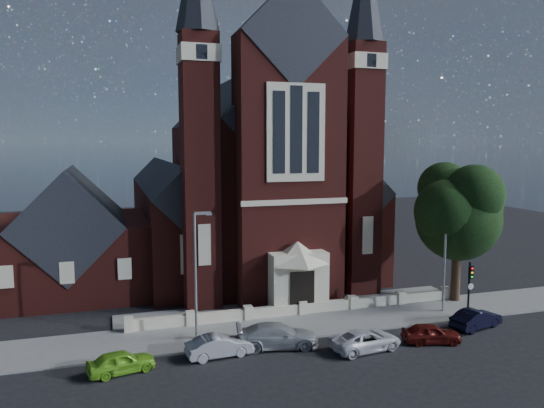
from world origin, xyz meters
The scene contains 16 objects.
ground centered at (0.00, 15.00, 0.00)m, with size 120.00×120.00×0.00m, color black.
pavement_strip centered at (0.00, 4.50, 0.00)m, with size 60.00×5.00×0.12m, color slate.
forecourt_paving centered at (0.00, 8.50, 0.00)m, with size 26.00×3.00×0.14m, color slate.
forecourt_wall centered at (0.00, 6.50, 0.00)m, with size 24.00×0.40×0.90m, color beige.
church centered at (0.00, 22.94, 8.19)m, with size 20.01×34.90×29.20m.
parish_hall centered at (-16.00, 18.00, 4.01)m, with size 12.00×12.20×10.24m.
street_tree centered at (12.60, 5.71, 6.96)m, with size 6.40×6.60×10.70m.
street_lamp_left centered at (-7.91, 4.00, 4.60)m, with size 1.16×0.22×8.09m.
street_lamp_right centered at (10.09, 4.00, 4.60)m, with size 1.16×0.22×8.09m.
traffic_signal centered at (11.00, 2.43, 2.58)m, with size 0.28×0.42×4.00m.
car_lime_van centered at (-12.64, 0.43, 0.61)m, with size 1.45×3.60×1.23m, color #6EB824.
car_silver_a centered at (-7.16, 1.00, 0.63)m, with size 1.34×3.85×1.27m, color #9A9CA1.
car_silver_b centered at (-3.53, 1.34, 0.72)m, with size 2.03×4.98×1.45m, color #989B9F.
car_white_suv centered at (1.38, -0.62, 0.61)m, with size 2.02×4.39×1.22m, color white.
car_dark_red centered at (5.75, -0.84, 0.61)m, with size 1.44×3.57×1.22m, color #53110E.
car_navy centered at (10.12, 0.52, 0.64)m, with size 1.36×3.91×1.29m, color black.
Camera 1 is at (-13.02, -27.96, 12.37)m, focal length 35.00 mm.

